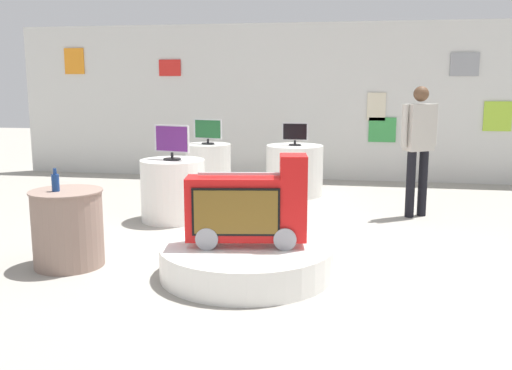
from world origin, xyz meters
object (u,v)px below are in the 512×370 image
at_px(novelty_firetruck_tv, 249,209).
at_px(tv_on_right_rear, 172,141).
at_px(tv_on_left_rear, 295,133).
at_px(shopper_browsing_near_truck, 419,141).
at_px(main_display_pedestal, 246,260).
at_px(display_pedestal_left_rear, 295,170).
at_px(side_table_round, 68,227).
at_px(display_pedestal_center_rear, 208,168).
at_px(bottle_on_side_table, 55,182).
at_px(tv_on_center_rear, 208,131).
at_px(display_pedestal_right_rear, 173,190).

relative_size(novelty_firetruck_tv, tv_on_right_rear, 2.29).
distance_m(tv_on_left_rear, shopper_browsing_near_truck, 2.13).
distance_m(main_display_pedestal, shopper_browsing_near_truck, 3.37).
height_order(display_pedestal_left_rear, tv_on_left_rear, tv_on_left_rear).
height_order(novelty_firetruck_tv, side_table_round, novelty_firetruck_tv).
xyz_separation_m(novelty_firetruck_tv, tv_on_left_rear, (0.01, 3.91, 0.35)).
bearing_deg(display_pedestal_center_rear, bottle_on_side_table, -96.66).
height_order(novelty_firetruck_tv, display_pedestal_center_rear, novelty_firetruck_tv).
height_order(tv_on_center_rear, tv_on_right_rear, tv_on_right_rear).
xyz_separation_m(main_display_pedestal, bottle_on_side_table, (-1.84, -0.09, 0.70)).
distance_m(display_pedestal_left_rear, tv_on_left_rear, 0.59).
xyz_separation_m(main_display_pedestal, display_pedestal_right_rear, (-1.35, 1.96, 0.25)).
relative_size(display_pedestal_left_rear, shopper_browsing_near_truck, 0.52).
xyz_separation_m(display_pedestal_left_rear, display_pedestal_right_rear, (-1.38, -1.96, 0.00)).
bearing_deg(display_pedestal_right_rear, tv_on_left_rear, 54.79).
height_order(display_pedestal_left_rear, display_pedestal_center_rear, same).
bearing_deg(novelty_firetruck_tv, display_pedestal_center_rear, 109.81).
bearing_deg(display_pedestal_right_rear, tv_on_center_rear, 90.79).
height_order(novelty_firetruck_tv, shopper_browsing_near_truck, shopper_browsing_near_truck).
relative_size(display_pedestal_left_rear, bottle_on_side_table, 4.04).
bearing_deg(tv_on_left_rear, display_pedestal_center_rear, -178.60).
bearing_deg(bottle_on_side_table, display_pedestal_center_rear, 83.34).
relative_size(novelty_firetruck_tv, display_pedestal_left_rear, 1.26).
height_order(tv_on_left_rear, display_pedestal_right_rear, tv_on_left_rear).
relative_size(tv_on_center_rear, tv_on_right_rear, 0.98).
relative_size(main_display_pedestal, display_pedestal_right_rear, 1.95).
relative_size(display_pedestal_right_rear, tv_on_right_rear, 1.68).
xyz_separation_m(display_pedestal_center_rear, shopper_browsing_near_truck, (3.17, -1.15, 0.62)).
distance_m(tv_on_left_rear, tv_on_right_rear, 2.39).
distance_m(display_pedestal_right_rear, shopper_browsing_near_truck, 3.29).
bearing_deg(tv_on_left_rear, novelty_firetruck_tv, -90.11).
bearing_deg(novelty_firetruck_tv, bottle_on_side_table, -177.46).
distance_m(main_display_pedestal, tv_on_right_rear, 2.53).
bearing_deg(display_pedestal_center_rear, display_pedestal_right_rear, -89.18).
xyz_separation_m(main_display_pedestal, tv_on_left_rear, (0.03, 3.91, 0.84)).
height_order(display_pedestal_left_rear, bottle_on_side_table, bottle_on_side_table).
bearing_deg(display_pedestal_center_rear, shopper_browsing_near_truck, -20.02).
bearing_deg(display_pedestal_right_rear, main_display_pedestal, -55.46).
relative_size(novelty_firetruck_tv, shopper_browsing_near_truck, 0.66).
height_order(novelty_firetruck_tv, display_pedestal_left_rear, novelty_firetruck_tv).
bearing_deg(shopper_browsing_near_truck, main_display_pedestal, -123.40).
bearing_deg(tv_on_right_rear, display_pedestal_center_rear, 90.85).
distance_m(display_pedestal_left_rear, tv_on_center_rear, 1.53).
xyz_separation_m(tv_on_center_rear, display_pedestal_right_rear, (0.03, -1.91, -0.61)).
xyz_separation_m(tv_on_center_rear, bottle_on_side_table, (-0.46, -3.96, -0.17)).
bearing_deg(bottle_on_side_table, shopper_browsing_near_truck, 37.71).
bearing_deg(tv_on_left_rear, main_display_pedestal, -90.44).
bearing_deg(main_display_pedestal, shopper_browsing_near_truck, 56.60).
relative_size(display_pedestal_right_rear, bottle_on_side_table, 3.72).
bearing_deg(shopper_browsing_near_truck, novelty_firetruck_tv, -123.03).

